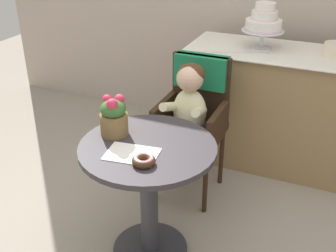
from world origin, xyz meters
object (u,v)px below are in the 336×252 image
object	(u,v)px
cafe_table	(149,179)
flower_vase	(114,116)
seated_child	(188,108)
tiered_cake_stand	(264,22)
wicker_chair	(196,104)
donut_front	(144,160)

from	to	relation	value
cafe_table	flower_vase	size ratio (longest dim) A/B	3.25
seated_child	tiered_cake_stand	xyz separation A→B (m)	(0.29, 0.72, 0.42)
flower_vase	tiered_cake_stand	distance (m)	1.39
flower_vase	tiered_cake_stand	world-z (taller)	tiered_cake_stand
cafe_table	seated_child	xyz separation A→B (m)	(-0.00, 0.58, 0.17)
cafe_table	tiered_cake_stand	bearing A→B (deg)	77.34
flower_vase	tiered_cake_stand	xyz separation A→B (m)	(0.51, 1.26, 0.27)
flower_vase	wicker_chair	bearing A→B (deg)	72.88
donut_front	flower_vase	distance (m)	0.36
cafe_table	donut_front	size ratio (longest dim) A/B	6.29
tiered_cake_stand	seated_child	bearing A→B (deg)	-112.24
donut_front	flower_vase	bearing A→B (deg)	143.15
seated_child	tiered_cake_stand	bearing A→B (deg)	67.76
seated_child	tiered_cake_stand	world-z (taller)	tiered_cake_stand
tiered_cake_stand	flower_vase	bearing A→B (deg)	-111.97
wicker_chair	seated_child	bearing A→B (deg)	-85.08
cafe_table	tiered_cake_stand	size ratio (longest dim) A/B	2.18
seated_child	donut_front	distance (m)	0.76
seated_child	donut_front	xyz separation A→B (m)	(0.06, -0.75, 0.06)
seated_child	tiered_cake_stand	size ratio (longest dim) A/B	2.20
cafe_table	donut_front	bearing A→B (deg)	-70.20
seated_child	tiered_cake_stand	distance (m)	0.88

